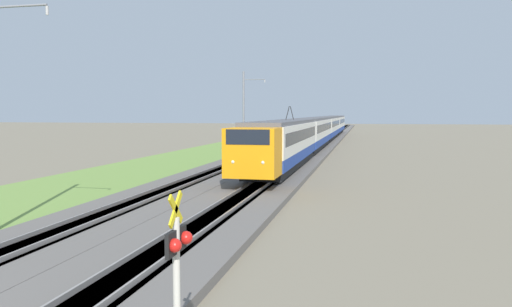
# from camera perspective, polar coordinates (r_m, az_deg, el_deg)

# --- Properties ---
(ballast_main) EXTENTS (240.00, 4.40, 0.30)m
(ballast_main) POSITION_cam_1_polar(r_m,az_deg,el_deg) (58.10, 2.13, 0.44)
(ballast_main) COLOR #605B56
(ballast_main) RESTS_ON ground
(ballast_adjacent) EXTENTS (240.00, 4.40, 0.30)m
(ballast_adjacent) POSITION_cam_1_polar(r_m,az_deg,el_deg) (57.48, 6.47, 0.37)
(ballast_adjacent) COLOR #605B56
(ballast_adjacent) RESTS_ON ground
(track_main) EXTENTS (240.00, 1.57, 0.45)m
(track_main) POSITION_cam_1_polar(r_m,az_deg,el_deg) (58.10, 2.13, 0.45)
(track_main) COLOR #4C4238
(track_main) RESTS_ON ground
(track_adjacent) EXTENTS (240.00, 1.57, 0.45)m
(track_adjacent) POSITION_cam_1_polar(r_m,az_deg,el_deg) (57.48, 6.47, 0.38)
(track_adjacent) COLOR #4C4238
(track_adjacent) RESTS_ON ground
(grass_verge) EXTENTS (240.00, 9.93, 0.12)m
(grass_verge) POSITION_cam_1_polar(r_m,az_deg,el_deg) (59.41, -3.37, 0.44)
(grass_verge) COLOR olive
(grass_verge) RESTS_ON ground
(passenger_train) EXTENTS (85.60, 2.91, 4.95)m
(passenger_train) POSITION_cam_1_polar(r_m,az_deg,el_deg) (68.21, 7.43, 2.85)
(passenger_train) COLOR orange
(passenger_train) RESTS_ON ground
(crossing_signal_far) EXTENTS (0.70, 0.23, 3.27)m
(crossing_signal_far) POSITION_cam_1_polar(r_m,az_deg,el_deg) (7.58, -8.96, -14.01)
(crossing_signal_far) COLOR beige
(crossing_signal_far) RESTS_ON ground
(catenary_mast_mid) EXTENTS (0.22, 2.56, 8.99)m
(catenary_mast_mid) POSITION_cam_1_polar(r_m,az_deg,el_deg) (55.47, -1.37, 4.89)
(catenary_mast_mid) COLOR slate
(catenary_mast_mid) RESTS_ON ground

